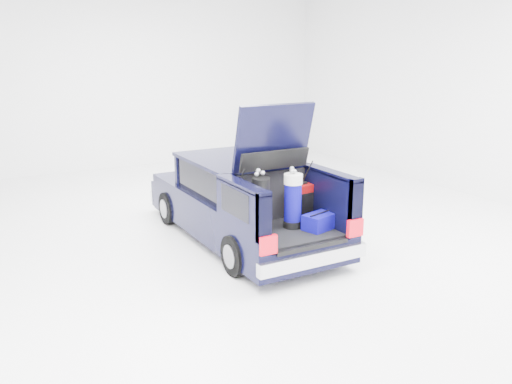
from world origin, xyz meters
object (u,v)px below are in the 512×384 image
car (239,201)px  blue_golf_bag (293,200)px  red_suitcase (301,202)px  black_golf_bag (260,205)px  blue_duffel (319,221)px

car → blue_golf_bag: 1.54m
red_suitcase → black_golf_bag: size_ratio=0.62×
red_suitcase → black_golf_bag: 0.97m
red_suitcase → blue_duffel: bearing=-99.8°
car → red_suitcase: 1.31m
black_golf_bag → blue_duffel: black_golf_bag is taller
red_suitcase → black_golf_bag: (-0.92, -0.28, 0.15)m
red_suitcase → car: bearing=106.9°
blue_duffel → car: bearing=88.5°
car → blue_golf_bag: (0.15, -1.49, 0.36)m
car → black_golf_bag: bearing=-105.8°
blue_golf_bag → blue_duffel: bearing=-44.0°
car → red_suitcase: bearing=-67.3°
car → blue_duffel: 1.82m
blue_golf_bag → black_golf_bag: bearing=174.6°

